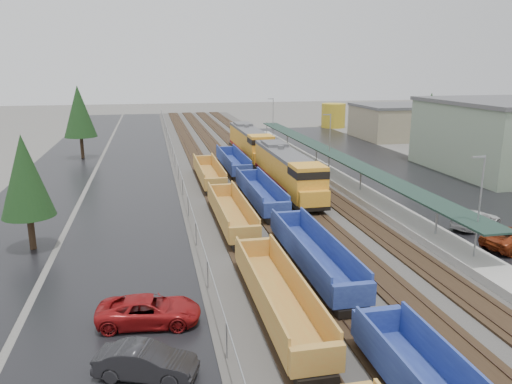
# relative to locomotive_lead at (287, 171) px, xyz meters

# --- Properties ---
(ballast_strip) EXTENTS (20.00, 160.00, 0.08)m
(ballast_strip) POSITION_rel_locomotive_lead_xyz_m (-2.00, 17.16, -2.48)
(ballast_strip) COLOR #302D2B
(ballast_strip) RESTS_ON ground
(trackbed) EXTENTS (14.60, 160.00, 0.22)m
(trackbed) POSITION_rel_locomotive_lead_xyz_m (-2.00, 17.16, -2.37)
(trackbed) COLOR black
(trackbed) RESTS_ON ground
(west_parking_lot) EXTENTS (10.00, 160.00, 0.02)m
(west_parking_lot) POSITION_rel_locomotive_lead_xyz_m (-17.00, 17.16, -2.51)
(west_parking_lot) COLOR black
(west_parking_lot) RESTS_ON ground
(west_road) EXTENTS (9.00, 160.00, 0.02)m
(west_road) POSITION_rel_locomotive_lead_xyz_m (-27.00, 17.16, -2.51)
(west_road) COLOR black
(west_road) RESTS_ON ground
(east_commuter_lot) EXTENTS (16.00, 100.00, 0.02)m
(east_commuter_lot) POSITION_rel_locomotive_lead_xyz_m (17.00, 7.16, -2.51)
(east_commuter_lot) COLOR black
(east_commuter_lot) RESTS_ON ground
(station_platform) EXTENTS (3.00, 80.00, 8.00)m
(station_platform) POSITION_rel_locomotive_lead_xyz_m (7.50, 7.17, -1.79)
(station_platform) COLOR #9E9B93
(station_platform) RESTS_ON ground
(chainlink_fence) EXTENTS (0.08, 160.04, 2.02)m
(chainlink_fence) POSITION_rel_locomotive_lead_xyz_m (-11.50, 15.60, -0.91)
(chainlink_fence) COLOR gray
(chainlink_fence) RESTS_ON ground
(distant_hills) EXTENTS (301.00, 140.00, 25.20)m
(distant_hills) POSITION_rel_locomotive_lead_xyz_m (42.79, 167.84, -2.52)
(distant_hills) COLOR #51624C
(distant_hills) RESTS_ON ground
(tree_west_near) EXTENTS (3.96, 3.96, 9.00)m
(tree_west_near) POSITION_rel_locomotive_lead_xyz_m (-24.00, -12.84, 3.30)
(tree_west_near) COLOR #332316
(tree_west_near) RESTS_ON ground
(tree_west_far) EXTENTS (4.84, 4.84, 11.00)m
(tree_west_far) POSITION_rel_locomotive_lead_xyz_m (-25.00, 27.16, 4.60)
(tree_west_far) COLOR #332316
(tree_west_far) RESTS_ON ground
(tree_east) EXTENTS (4.40, 4.40, 10.00)m
(tree_east) POSITION_rel_locomotive_lead_xyz_m (26.00, 15.16, 3.95)
(tree_east) COLOR #332316
(tree_east) RESTS_ON ground
(locomotive_lead) EXTENTS (3.20, 21.06, 4.77)m
(locomotive_lead) POSITION_rel_locomotive_lead_xyz_m (0.00, 0.00, 0.00)
(locomotive_lead) COLOR black
(locomotive_lead) RESTS_ON ground
(locomotive_trail) EXTENTS (3.20, 21.06, 4.77)m
(locomotive_trail) POSITION_rel_locomotive_lead_xyz_m (0.00, 21.00, 0.00)
(locomotive_trail) COLOR black
(locomotive_trail) RESTS_ON ground
(well_string_yellow) EXTENTS (2.53, 81.75, 2.25)m
(well_string_yellow) POSITION_rel_locomotive_lead_xyz_m (-8.00, -27.02, -1.39)
(well_string_yellow) COLOR #C17E35
(well_string_yellow) RESTS_ON ground
(well_string_blue) EXTENTS (2.58, 83.74, 2.28)m
(well_string_blue) POSITION_rel_locomotive_lead_xyz_m (-4.00, -21.30, -1.37)
(well_string_blue) COLOR navy
(well_string_blue) RESTS_ON ground
(storage_tank) EXTENTS (5.40, 5.40, 5.40)m
(storage_tank) POSITION_rel_locomotive_lead_xyz_m (26.26, 55.91, 0.17)
(storage_tank) COLOR gold
(storage_tank) RESTS_ON ground
(parked_car_west_b) EXTENTS (3.09, 4.95, 1.54)m
(parked_car_west_b) POSITION_rel_locomotive_lead_xyz_m (-15.33, -31.45, -1.75)
(parked_car_west_b) COLOR black
(parked_car_west_b) RESTS_ON ground
(parked_car_west_c) EXTENTS (3.24, 5.92, 1.57)m
(parked_car_west_c) POSITION_rel_locomotive_lead_xyz_m (-15.17, -26.52, -1.74)
(parked_car_west_c) COLOR maroon
(parked_car_west_c) RESTS_ON ground
(parked_car_east_c) EXTENTS (4.01, 5.78, 1.55)m
(parked_car_east_c) POSITION_rel_locomotive_lead_xyz_m (12.93, -15.39, -1.75)
(parked_car_east_c) COLOR silver
(parked_car_east_c) RESTS_ON ground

